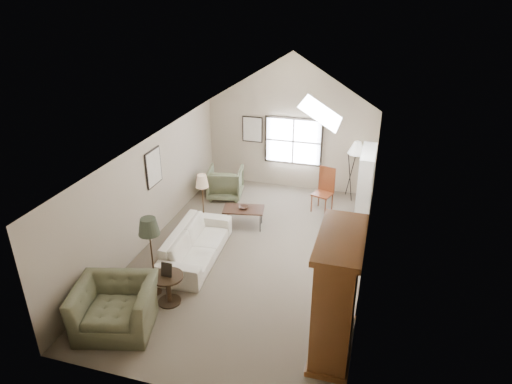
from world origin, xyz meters
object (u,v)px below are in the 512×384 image
(sofa, at_px, (196,244))
(armchair_near, at_px, (115,307))
(side_table, at_px, (168,289))
(side_chair, at_px, (323,190))
(armoire, at_px, (336,295))
(coffee_table, at_px, (244,218))
(armchair_far, at_px, (225,183))

(sofa, bearing_deg, armchair_near, 165.72)
(side_table, relative_size, side_chair, 0.51)
(armoire, bearing_deg, armchair_near, -171.03)
(side_chair, bearing_deg, side_table, -97.39)
(coffee_table, bearing_deg, armchair_far, 124.02)
(armchair_far, relative_size, side_chair, 0.80)
(armchair_near, height_order, coffee_table, armchair_near)
(armchair_near, relative_size, coffee_table, 1.35)
(side_table, bearing_deg, coffee_table, 81.50)
(coffee_table, bearing_deg, side_chair, 39.19)
(sofa, height_order, armchair_near, armchair_near)
(side_table, bearing_deg, armchair_near, -123.19)
(armoire, relative_size, coffee_table, 2.16)
(sofa, bearing_deg, coffee_table, -22.61)
(armoire, xyz_separation_m, side_table, (-3.22, 0.30, -0.79))
(armchair_near, bearing_deg, armoire, -5.67)
(armoire, xyz_separation_m, coffee_table, (-2.73, 3.57, -0.84))
(coffee_table, height_order, side_chair, side_chair)
(coffee_table, distance_m, side_table, 3.31)
(coffee_table, relative_size, side_chair, 0.84)
(armchair_near, height_order, armchair_far, armchair_near)
(armchair_near, height_order, side_table, armchair_near)
(armchair_far, height_order, coffee_table, armchair_far)
(sofa, height_order, side_chair, side_chair)
(side_table, bearing_deg, armoire, -5.34)
(sofa, bearing_deg, side_chair, -40.35)
(armoire, height_order, sofa, armoire)
(sofa, bearing_deg, armoire, -122.99)
(armchair_far, bearing_deg, side_chair, 167.34)
(armchair_far, xyz_separation_m, side_chair, (2.82, -0.10, 0.16))
(armoire, height_order, armchair_far, armoire)
(armchair_near, distance_m, side_table, 1.09)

